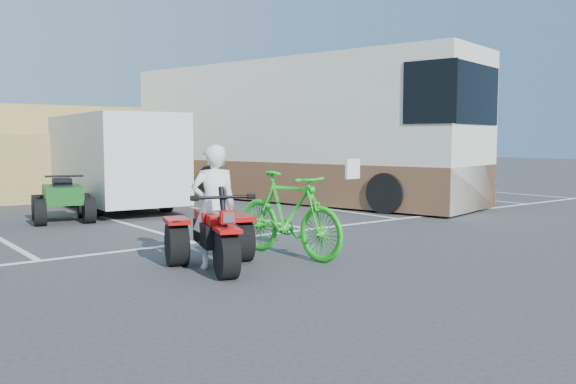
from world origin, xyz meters
TOP-DOWN VIEW (x-y plane):
  - ground at (0.00, 0.00)m, footprint 100.00×100.00m
  - parking_stripes at (0.87, 4.07)m, footprint 28.00×5.16m
  - grass_embankment at (0.00, 15.48)m, footprint 40.00×8.50m
  - red_trike_atv at (-0.85, 0.18)m, footprint 1.78×2.06m
  - rider at (-0.80, 0.32)m, footprint 0.75×0.61m
  - green_dirt_bike at (0.57, 0.35)m, footprint 0.92×2.32m
  - cargo_trailer at (0.91, 8.43)m, footprint 2.49×5.48m
  - rv_motorhome at (6.34, 7.51)m, footprint 5.51×11.80m
  - quad_atv_green at (-0.98, 6.75)m, footprint 1.59×1.92m

SIDE VIEW (x-z plane):
  - ground at x=0.00m, z-range 0.00..0.00m
  - red_trike_atv at x=-0.85m, z-range -0.57..0.57m
  - quad_atv_green at x=-0.98m, z-range -0.55..0.55m
  - parking_stripes at x=0.87m, z-range 0.00..0.01m
  - green_dirt_bike at x=0.57m, z-range 0.00..1.36m
  - rider at x=-0.80m, z-range 0.00..1.79m
  - cargo_trailer at x=0.91m, z-range 0.10..2.60m
  - grass_embankment at x=0.00m, z-range -0.13..2.97m
  - rv_motorhome at x=6.34m, z-range -0.27..3.84m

